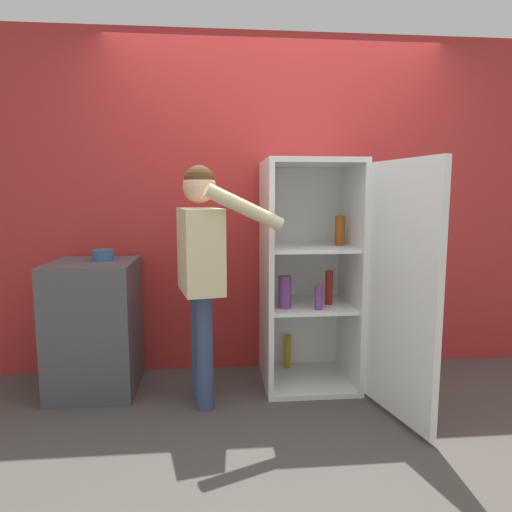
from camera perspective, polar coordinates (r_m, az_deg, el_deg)
ground_plane at (r=2.91m, az=5.14°, el=-20.17°), size 12.00×12.00×0.00m
wall_back at (r=3.55m, az=2.48°, el=6.29°), size 7.00×0.06×2.55m
refrigerator at (r=3.20m, az=8.64°, el=-2.57°), size 0.84×1.26×1.60m
person at (r=2.89m, az=-6.79°, el=-0.10°), size 0.67×0.55×1.54m
counter at (r=3.39m, az=-19.49°, el=-8.28°), size 0.56×0.60×0.91m
bowl at (r=3.34m, az=-18.56°, el=0.13°), size 0.15×0.15×0.08m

